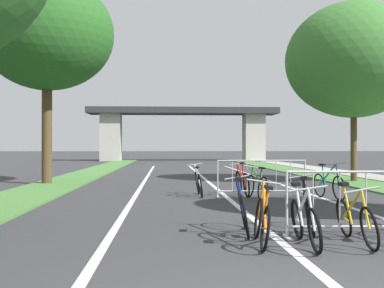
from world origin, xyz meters
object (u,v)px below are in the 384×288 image
at_px(bicycle_blue_7, 243,210).
at_px(bicycle_red_9, 242,182).
at_px(bicycle_orange_2, 262,220).
at_px(bicycle_teal_6, 328,185).
at_px(tree_right_pine_far, 354,60).
at_px(crowd_barrier_second, 262,179).
at_px(crowd_barrier_nearest, 366,204).
at_px(bicycle_silver_5, 199,183).
at_px(bicycle_black_3, 308,210).
at_px(bicycle_white_10, 305,222).
at_px(bicycle_yellow_8, 355,220).
at_px(tree_left_maple_mid, 47,34).
at_px(bicycle_green_1, 256,186).

bearing_deg(bicycle_blue_7, bicycle_red_9, 87.55).
distance_m(bicycle_orange_2, bicycle_teal_6, 6.67).
distance_m(tree_right_pine_far, crowd_barrier_second, 8.66).
relative_size(crowd_barrier_nearest, bicycle_silver_5, 1.44).
relative_size(bicycle_black_3, bicycle_red_9, 0.94).
relative_size(crowd_barrier_nearest, bicycle_black_3, 1.56).
height_order(crowd_barrier_nearest, bicycle_black_3, crowd_barrier_nearest).
xyz_separation_m(crowd_barrier_nearest, bicycle_teal_6, (1.28, 5.51, -0.14)).
xyz_separation_m(crowd_barrier_second, bicycle_teal_6, (1.71, -0.58, -0.14)).
height_order(bicycle_silver_5, bicycle_red_9, bicycle_red_9).
bearing_deg(crowd_barrier_second, bicycle_teal_6, -18.88).
distance_m(tree_right_pine_far, bicycle_silver_5, 9.54).
height_order(bicycle_silver_5, bicycle_white_10, bicycle_silver_5).
bearing_deg(bicycle_silver_5, bicycle_black_3, -77.40).
xyz_separation_m(bicycle_blue_7, bicycle_white_10, (0.72, -1.04, -0.04)).
distance_m(bicycle_black_3, bicycle_yellow_8, 1.11).
distance_m(tree_left_maple_mid, bicycle_teal_6, 11.78).
bearing_deg(bicycle_orange_2, tree_left_maple_mid, 122.12).
bearing_deg(crowd_barrier_nearest, bicycle_red_9, 97.73).
distance_m(bicycle_green_1, bicycle_blue_7, 5.22).
height_order(bicycle_green_1, bicycle_silver_5, bicycle_silver_5).
distance_m(tree_right_pine_far, bicycle_red_9, 8.69).
height_order(bicycle_orange_2, bicycle_silver_5, bicycle_silver_5).
xyz_separation_m(crowd_barrier_nearest, bicycle_white_10, (-1.13, -0.56, -0.17)).
distance_m(bicycle_blue_7, bicycle_red_9, 6.18).
xyz_separation_m(bicycle_orange_2, bicycle_blue_7, (-0.13, 0.93, 0.03)).
relative_size(tree_right_pine_far, bicycle_orange_2, 4.48).
distance_m(bicycle_silver_5, bicycle_teal_6, 3.60).
height_order(bicycle_blue_7, bicycle_red_9, bicycle_red_9).
xyz_separation_m(bicycle_orange_2, bicycle_teal_6, (3.00, 5.95, 0.02)).
distance_m(bicycle_orange_2, bicycle_blue_7, 0.94).
xyz_separation_m(crowd_barrier_nearest, bicycle_yellow_8, (-0.36, -0.45, -0.17)).
bearing_deg(bicycle_orange_2, bicycle_black_3, 51.90).
height_order(tree_right_pine_far, crowd_barrier_nearest, tree_right_pine_far).
bearing_deg(crowd_barrier_nearest, bicycle_black_3, 141.18).
bearing_deg(bicycle_black_3, bicycle_orange_2, -120.31).
height_order(tree_right_pine_far, bicycle_red_9, tree_right_pine_far).
relative_size(tree_left_maple_mid, bicycle_green_1, 4.83).
relative_size(bicycle_orange_2, bicycle_blue_7, 0.94).
bearing_deg(bicycle_black_3, bicycle_red_9, 104.66).
height_order(crowd_barrier_second, bicycle_teal_6, crowd_barrier_second).
relative_size(bicycle_black_3, bicycle_silver_5, 0.93).
bearing_deg(bicycle_white_10, bicycle_green_1, -91.65).
bearing_deg(crowd_barrier_nearest, bicycle_white_10, -153.77).
distance_m(bicycle_blue_7, bicycle_white_10, 1.27).
relative_size(bicycle_green_1, bicycle_orange_2, 1.01).
bearing_deg(bicycle_teal_6, tree_right_pine_far, -125.84).
distance_m(crowd_barrier_nearest, bicycle_yellow_8, 0.60).
xyz_separation_m(tree_right_pine_far, bicycle_blue_7, (-6.29, -11.28, -4.51)).
relative_size(tree_left_maple_mid, bicycle_white_10, 4.69).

